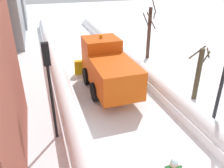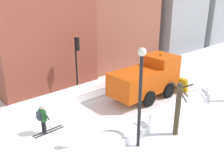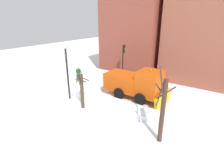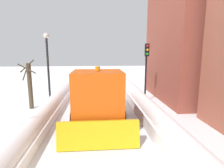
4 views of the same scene
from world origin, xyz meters
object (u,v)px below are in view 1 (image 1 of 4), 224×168
at_px(plow_truck, 108,67).
at_px(bare_tree_mid, 149,32).
at_px(traffic_light_pole, 49,74).
at_px(bare_tree_near, 198,73).

height_order(plow_truck, bare_tree_mid, bare_tree_mid).
bearing_deg(traffic_light_pole, bare_tree_near, 6.37).
distance_m(plow_truck, traffic_light_pole, 5.29).
bearing_deg(plow_truck, bare_tree_mid, 41.75).
height_order(plow_truck, bare_tree_near, bare_tree_near).
relative_size(bare_tree_near, bare_tree_mid, 0.68).
relative_size(traffic_light_pole, bare_tree_near, 1.33).
height_order(traffic_light_pole, bare_tree_mid, bare_tree_mid).
relative_size(plow_truck, bare_tree_near, 1.84).
xyz_separation_m(plow_truck, bare_tree_near, (4.43, -2.69, 0.13)).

